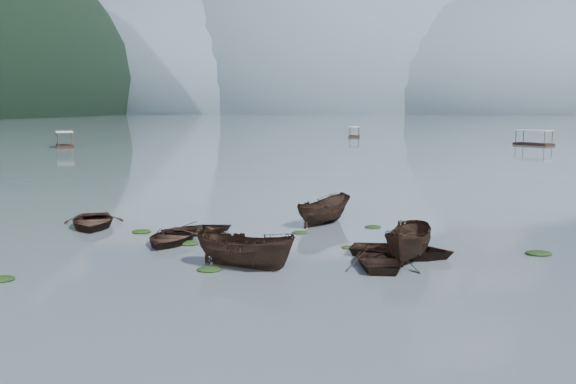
# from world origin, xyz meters

# --- Properties ---
(ground_plane) EXTENTS (2400.00, 2400.00, 0.00)m
(ground_plane) POSITION_xyz_m (0.00, 0.00, 0.00)
(ground_plane) COLOR #536068
(haze_mtn_a) EXTENTS (520.00, 520.00, 280.00)m
(haze_mtn_a) POSITION_xyz_m (-260.00, 900.00, 0.00)
(haze_mtn_a) COLOR #475666
(haze_mtn_a) RESTS_ON ground
(haze_mtn_b) EXTENTS (520.00, 520.00, 340.00)m
(haze_mtn_b) POSITION_xyz_m (-60.00, 900.00, 0.00)
(haze_mtn_b) COLOR #475666
(haze_mtn_b) RESTS_ON ground
(haze_mtn_c) EXTENTS (520.00, 520.00, 260.00)m
(haze_mtn_c) POSITION_xyz_m (140.00, 900.00, 0.00)
(haze_mtn_c) COLOR #475666
(haze_mtn_c) RESTS_ON ground
(rowboat_0) EXTENTS (3.42, 4.63, 0.92)m
(rowboat_0) POSITION_xyz_m (-5.29, 6.94, 0.00)
(rowboat_0) COLOR black
(rowboat_0) RESTS_ON ground
(rowboat_1) EXTENTS (4.80, 4.59, 0.81)m
(rowboat_1) POSITION_xyz_m (-4.52, 9.39, 0.00)
(rowboat_1) COLOR black
(rowboat_1) RESTS_ON ground
(rowboat_2) EXTENTS (5.04, 3.27, 1.82)m
(rowboat_2) POSITION_xyz_m (-0.57, 2.32, 0.00)
(rowboat_2) COLOR black
(rowboat_2) RESTS_ON ground
(rowboat_3) EXTENTS (3.35, 4.60, 0.93)m
(rowboat_3) POSITION_xyz_m (5.15, 3.81, 0.00)
(rowboat_3) COLOR black
(rowboat_3) RESTS_ON ground
(rowboat_4) EXTENTS (5.14, 4.05, 0.96)m
(rowboat_4) POSITION_xyz_m (6.10, 5.24, 0.00)
(rowboat_4) COLOR black
(rowboat_4) RESTS_ON ground
(rowboat_5) EXTENTS (2.87, 5.06, 1.84)m
(rowboat_5) POSITION_xyz_m (6.39, 4.66, 0.00)
(rowboat_5) COLOR black
(rowboat_5) RESTS_ON ground
(rowboat_6) EXTENTS (5.01, 5.83, 1.02)m
(rowboat_6) POSITION_xyz_m (-11.09, 10.53, 0.00)
(rowboat_6) COLOR black
(rowboat_6) RESTS_ON ground
(rowboat_8) EXTENTS (3.85, 4.97, 1.82)m
(rowboat_8) POSITION_xyz_m (1.96, 13.24, 0.00)
(rowboat_8) COLOR black
(rowboat_8) RESTS_ON ground
(weed_clump_0) EXTENTS (1.11, 0.90, 0.24)m
(weed_clump_0) POSITION_xyz_m (-9.73, -0.88, 0.00)
(weed_clump_0) COLOR black
(weed_clump_0) RESTS_ON ground
(weed_clump_1) EXTENTS (1.13, 0.91, 0.25)m
(weed_clump_1) POSITION_xyz_m (-4.35, 6.58, 0.00)
(weed_clump_1) COLOR black
(weed_clump_1) RESTS_ON ground
(weed_clump_2) EXTENTS (1.04, 0.83, 0.23)m
(weed_clump_2) POSITION_xyz_m (-1.98, 1.67, 0.00)
(weed_clump_2) COLOR black
(weed_clump_2) RESTS_ON ground
(weed_clump_3) EXTENTS (0.79, 0.67, 0.18)m
(weed_clump_3) POSITION_xyz_m (3.68, 6.77, 0.00)
(weed_clump_3) COLOR black
(weed_clump_3) RESTS_ON ground
(weed_clump_4) EXTENTS (1.20, 0.95, 0.25)m
(weed_clump_4) POSITION_xyz_m (12.41, 6.51, 0.00)
(weed_clump_4) COLOR black
(weed_clump_4) RESTS_ON ground
(weed_clump_5) EXTENTS (1.07, 0.86, 0.23)m
(weed_clump_5) POSITION_xyz_m (-7.70, 9.24, 0.00)
(weed_clump_5) COLOR black
(weed_clump_5) RESTS_ON ground
(weed_clump_6) EXTENTS (0.87, 0.73, 0.18)m
(weed_clump_6) POSITION_xyz_m (0.88, 10.16, 0.00)
(weed_clump_6) COLOR black
(weed_clump_6) RESTS_ON ground
(weed_clump_7) EXTENTS (0.94, 0.75, 0.20)m
(weed_clump_7) POSITION_xyz_m (4.81, 12.33, 0.00)
(weed_clump_7) COLOR black
(weed_clump_7) RESTS_ON ground
(pontoon_left) EXTENTS (5.73, 7.35, 2.61)m
(pontoon_left) POSITION_xyz_m (-47.49, 80.49, 0.00)
(pontoon_left) COLOR black
(pontoon_left) RESTS_ON ground
(pontoon_centre) EXTENTS (2.60, 6.19, 2.37)m
(pontoon_centre) POSITION_xyz_m (0.78, 125.24, 0.00)
(pontoon_centre) COLOR black
(pontoon_centre) RESTS_ON ground
(pontoon_right) EXTENTS (6.72, 7.04, 2.64)m
(pontoon_right) POSITION_xyz_m (34.04, 97.91, 0.00)
(pontoon_right) COLOR black
(pontoon_right) RESTS_ON ground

